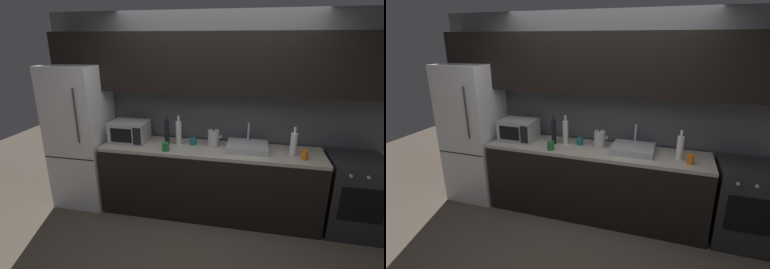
% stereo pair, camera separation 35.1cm
% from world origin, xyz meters
% --- Properties ---
extents(ground_plane, '(10.00, 10.00, 0.00)m').
position_xyz_m(ground_plane, '(0.00, 0.00, 0.00)').
color(ground_plane, '#4C4238').
extents(back_wall, '(4.42, 0.44, 2.50)m').
position_xyz_m(back_wall, '(0.00, 1.20, 1.55)').
color(back_wall, slate).
rests_on(back_wall, ground).
extents(counter_run, '(2.68, 0.60, 0.90)m').
position_xyz_m(counter_run, '(0.00, 0.90, 0.45)').
color(counter_run, black).
rests_on(counter_run, ground).
extents(refrigerator, '(0.68, 0.69, 1.87)m').
position_xyz_m(refrigerator, '(-1.72, 0.90, 0.93)').
color(refrigerator, white).
rests_on(refrigerator, ground).
extents(oven_range, '(0.60, 0.62, 0.90)m').
position_xyz_m(oven_range, '(1.68, 0.90, 0.45)').
color(oven_range, '#232326').
rests_on(oven_range, ground).
extents(microwave, '(0.46, 0.35, 0.27)m').
position_xyz_m(microwave, '(-1.04, 0.92, 1.04)').
color(microwave, '#A8AAAF').
rests_on(microwave, counter_run).
extents(sink_basin, '(0.48, 0.38, 0.30)m').
position_xyz_m(sink_basin, '(0.45, 0.93, 0.94)').
color(sink_basin, '#ADAFB5').
rests_on(sink_basin, counter_run).
extents(kettle, '(0.17, 0.14, 0.23)m').
position_xyz_m(kettle, '(0.04, 0.97, 1.00)').
color(kettle, '#B7BABF').
rests_on(kettle, counter_run).
extents(wine_bottle_white, '(0.07, 0.07, 0.33)m').
position_xyz_m(wine_bottle_white, '(0.96, 0.87, 1.04)').
color(wine_bottle_white, silver).
rests_on(wine_bottle_white, counter_run).
extents(wine_bottle_clear, '(0.07, 0.07, 0.37)m').
position_xyz_m(wine_bottle_clear, '(-0.40, 0.95, 1.06)').
color(wine_bottle_clear, silver).
rests_on(wine_bottle_clear, counter_run).
extents(wine_bottle_dark, '(0.06, 0.06, 0.38)m').
position_xyz_m(wine_bottle_dark, '(-0.54, 0.91, 1.06)').
color(wine_bottle_dark, black).
rests_on(wine_bottle_dark, counter_run).
extents(mug_teal, '(0.08, 0.08, 0.09)m').
position_xyz_m(mug_teal, '(-0.22, 0.98, 0.94)').
color(mug_teal, '#19666B').
rests_on(mug_teal, counter_run).
extents(mug_orange, '(0.07, 0.07, 0.11)m').
position_xyz_m(mug_orange, '(1.08, 0.77, 0.95)').
color(mug_orange, orange).
rests_on(mug_orange, counter_run).
extents(mug_green, '(0.08, 0.08, 0.10)m').
position_xyz_m(mug_green, '(-0.50, 0.70, 0.95)').
color(mug_green, '#1E6B2D').
rests_on(mug_green, counter_run).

